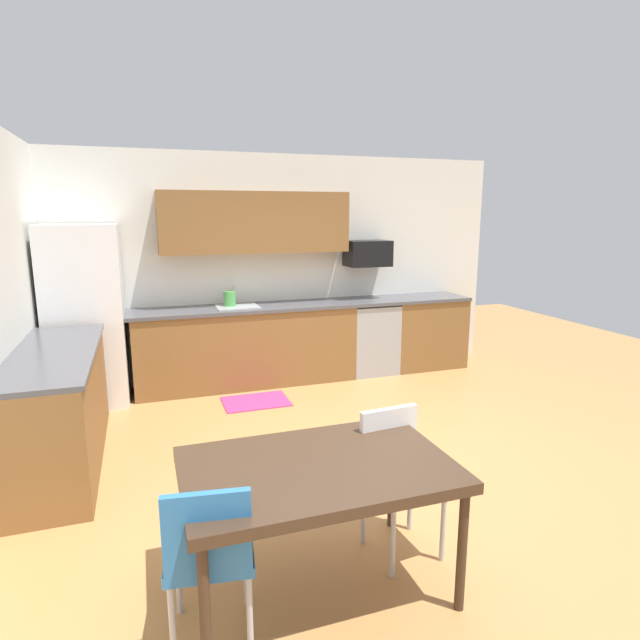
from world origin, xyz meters
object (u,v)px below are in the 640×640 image
dining_table (317,474)px  chair_far_side (209,550)px  microwave (368,253)px  kettle (230,300)px  chair_near_table (397,469)px  oven_range (369,337)px  refrigerator (85,316)px

dining_table → chair_far_side: chair_far_side is taller
microwave → dining_table: (-1.90, -3.67, -0.84)m
dining_table → kettle: 3.64m
dining_table → kettle: bearing=87.7°
dining_table → chair_far_side: (-0.59, -0.21, -0.16)m
kettle → chair_near_table: bearing=-82.9°
microwave → chair_far_side: bearing=-122.7°
oven_range → kettle: kettle is taller
microwave → dining_table: size_ratio=0.39×
chair_near_table → chair_far_side: (-1.16, -0.41, 0.00)m
dining_table → kettle: size_ratio=7.00×
refrigerator → chair_far_side: refrigerator is taller
refrigerator → microwave: refrigerator is taller
dining_table → chair_near_table: (0.57, 0.20, -0.16)m
chair_near_table → oven_range: bearing=68.4°
dining_table → chair_near_table: chair_near_table is taller
oven_range → dining_table: bearing=-118.1°
microwave → refrigerator: bearing=-176.9°
refrigerator → chair_far_side: 3.81m
chair_near_table → chair_far_side: same height
microwave → chair_far_side: (-2.49, -3.88, -1.01)m
oven_range → chair_near_table: bearing=-111.6°
refrigerator → dining_table: refrigerator is taller
refrigerator → oven_range: (3.29, 0.08, -0.49)m
refrigerator → chair_near_table: size_ratio=2.23×
chair_near_table → dining_table: bearing=-160.9°
kettle → dining_table: bearing=-92.3°
dining_table → refrigerator: bearing=111.7°
oven_range → kettle: size_ratio=4.55×
refrigerator → oven_range: bearing=1.4°
refrigerator → microwave: 3.34m
refrigerator → chair_far_side: size_ratio=2.23×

